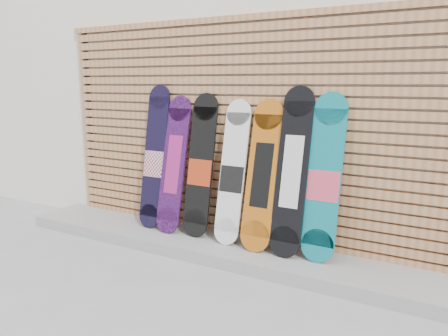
{
  "coord_description": "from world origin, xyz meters",
  "views": [
    {
      "loc": [
        1.89,
        -2.87,
        1.66
      ],
      "look_at": [
        -0.14,
        0.75,
        0.85
      ],
      "focal_mm": 35.0,
      "sensor_mm": 36.0,
      "label": 1
    }
  ],
  "objects": [
    {
      "name": "snowboard_5",
      "position": [
        0.55,
        0.77,
        0.88
      ],
      "size": [
        0.29,
        0.36,
        1.53
      ],
      "color": "black",
      "rests_on": "concrete_step"
    },
    {
      "name": "snowboard_1",
      "position": [
        -0.76,
        0.77,
        0.83
      ],
      "size": [
        0.27,
        0.35,
        1.42
      ],
      "color": "black",
      "rests_on": "concrete_step"
    },
    {
      "name": "ground",
      "position": [
        0.0,
        0.0,
        0.0
      ],
      "size": [
        80.0,
        80.0,
        0.0
      ],
      "primitive_type": "plane",
      "color": "gray",
      "rests_on": "ground"
    },
    {
      "name": "snowboard_3",
      "position": [
        -0.06,
        0.78,
        0.8
      ],
      "size": [
        0.26,
        0.33,
        1.39
      ],
      "color": "silver",
      "rests_on": "concrete_step"
    },
    {
      "name": "building",
      "position": [
        0.5,
        3.5,
        1.8
      ],
      "size": [
        12.0,
        5.0,
        3.6
      ],
      "primitive_type": "cube",
      "color": "silver",
      "rests_on": "ground"
    },
    {
      "name": "snowboard_4",
      "position": [
        0.26,
        0.76,
        0.82
      ],
      "size": [
        0.3,
        0.37,
        1.4
      ],
      "color": "#AC5912",
      "rests_on": "concrete_step"
    },
    {
      "name": "snowboard_6",
      "position": [
        0.84,
        0.79,
        0.84
      ],
      "size": [
        0.3,
        0.31,
        1.47
      ],
      "color": "#0C707B",
      "rests_on": "concrete_step"
    },
    {
      "name": "snowboard_0",
      "position": [
        -1.02,
        0.79,
        0.87
      ],
      "size": [
        0.26,
        0.31,
        1.53
      ],
      "color": "black",
      "rests_on": "concrete_step"
    },
    {
      "name": "snowboard_2",
      "position": [
        -0.44,
        0.79,
        0.83
      ],
      "size": [
        0.28,
        0.3,
        1.45
      ],
      "color": "black",
      "rests_on": "concrete_step"
    },
    {
      "name": "concrete_step",
      "position": [
        -0.15,
        0.68,
        0.06
      ],
      "size": [
        4.6,
        0.7,
        0.12
      ],
      "primitive_type": "cube",
      "color": "gray",
      "rests_on": "ground"
    },
    {
      "name": "slat_wall",
      "position": [
        -0.15,
        0.97,
        1.21
      ],
      "size": [
        4.26,
        0.08,
        2.29
      ],
      "color": "#A87046",
      "rests_on": "ground"
    }
  ]
}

